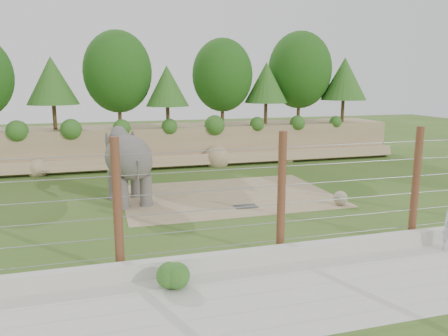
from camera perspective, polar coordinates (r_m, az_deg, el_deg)
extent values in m
plane|color=#34571A|center=(18.40, 1.73, -6.07)|extent=(90.00, 90.00, 0.00)
cube|color=#9C7F5C|center=(30.49, -5.74, 3.26)|extent=(30.00, 4.00, 2.50)
cube|color=#9C7F5C|center=(28.40, -4.86, 0.84)|extent=(30.00, 1.37, 1.07)
cylinder|color=#3F2B19|center=(29.41, -21.25, 6.25)|extent=(0.24, 0.24, 1.58)
sphere|color=#16440E|center=(29.32, -21.55, 10.41)|extent=(3.60, 3.60, 3.60)
cylinder|color=#3F2B19|center=(29.81, -13.47, 7.10)|extent=(0.24, 0.24, 1.92)
sphere|color=#16440E|center=(29.75, -13.70, 12.12)|extent=(4.40, 4.40, 4.40)
cylinder|color=#3F2B19|center=(28.94, -7.34, 6.68)|extent=(0.24, 0.24, 1.40)
sphere|color=#16440E|center=(28.85, -7.44, 10.44)|extent=(3.20, 3.20, 3.20)
cylinder|color=#3F2B19|center=(30.75, -0.20, 7.43)|extent=(0.24, 0.24, 1.82)
sphere|color=#16440E|center=(30.68, -0.20, 12.04)|extent=(4.16, 4.16, 4.16)
cylinder|color=#3F2B19|center=(31.15, 5.46, 7.14)|extent=(0.24, 0.24, 1.50)
sphere|color=#16440E|center=(31.07, 5.53, 10.90)|extent=(3.44, 3.44, 3.44)
cylinder|color=#3F2B19|center=(33.25, 9.69, 7.75)|extent=(0.24, 0.24, 2.03)
sphere|color=#16440E|center=(33.20, 9.85, 12.49)|extent=(4.64, 4.64, 4.64)
cylinder|color=#3F2B19|center=(33.64, 15.22, 7.22)|extent=(0.24, 0.24, 1.64)
sphere|color=#16440E|center=(33.56, 15.42, 11.02)|extent=(3.76, 3.76, 3.76)
cube|color=#927B5B|center=(21.29, 0.55, -3.62)|extent=(10.00, 7.00, 0.02)
cube|color=#262628|center=(19.42, 2.87, -5.03)|extent=(1.00, 0.60, 0.03)
sphere|color=gray|center=(20.26, 14.96, -3.82)|extent=(0.64, 0.64, 0.64)
cube|color=beige|center=(13.92, 8.15, -10.96)|extent=(26.00, 0.35, 0.50)
cube|color=beige|center=(12.39, 12.03, -15.27)|extent=(26.00, 4.00, 0.01)
cylinder|color=brown|center=(12.71, -13.73, -5.00)|extent=(0.26, 0.26, 4.00)
cylinder|color=brown|center=(13.80, 7.51, -3.47)|extent=(0.26, 0.26, 4.00)
cylinder|color=brown|center=(16.41, 23.75, -1.97)|extent=(0.26, 0.26, 4.00)
cylinder|color=gray|center=(14.25, 7.35, -9.31)|extent=(20.00, 0.02, 0.02)
cylinder|color=gray|center=(14.05, 7.41, -7.02)|extent=(20.00, 0.02, 0.02)
cylinder|color=gray|center=(13.88, 7.48, -4.67)|extent=(20.00, 0.02, 0.02)
cylinder|color=gray|center=(13.72, 7.54, -2.26)|extent=(20.00, 0.02, 0.02)
cylinder|color=gray|center=(13.60, 7.61, 0.20)|extent=(20.00, 0.02, 0.02)
cylinder|color=gray|center=(13.49, 7.67, 2.70)|extent=(20.00, 0.02, 0.02)
sphere|color=#2F5F1F|center=(12.17, -6.59, -13.56)|extent=(0.77, 0.77, 0.77)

